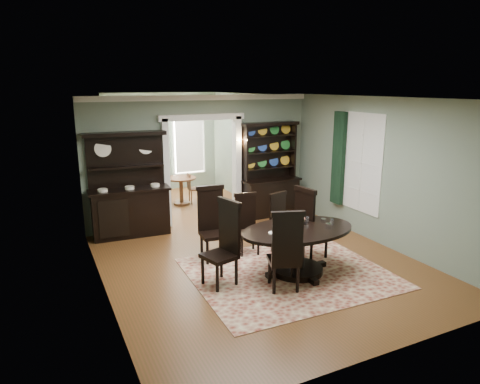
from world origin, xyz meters
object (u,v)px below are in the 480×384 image
(dining_table, at_px, (297,242))
(sideboard, at_px, (129,200))
(welsh_dresser, at_px, (270,182))
(parlor_table, at_px, (181,187))

(dining_table, bearing_deg, sideboard, 123.97)
(sideboard, height_order, welsh_dresser, welsh_dresser)
(sideboard, height_order, parlor_table, sideboard)
(dining_table, height_order, welsh_dresser, welsh_dresser)
(sideboard, bearing_deg, dining_table, -53.06)
(sideboard, relative_size, parlor_table, 2.74)
(dining_table, bearing_deg, welsh_dresser, 68.12)
(dining_table, distance_m, sideboard, 3.95)
(dining_table, height_order, parlor_table, dining_table)
(dining_table, xyz_separation_m, welsh_dresser, (1.31, 3.28, 0.28))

